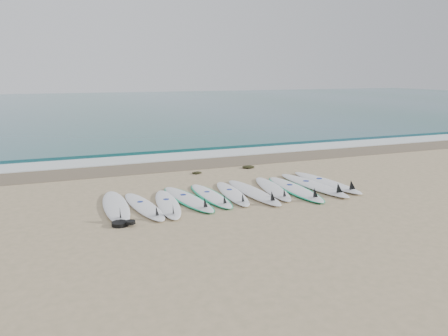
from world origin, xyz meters
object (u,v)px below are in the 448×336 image
object	(u,v)px
surfboard_5	(233,194)
surfboard_10	(327,182)
leash_coil	(122,224)
surfboard_0	(116,207)

from	to	relation	value
surfboard_5	surfboard_10	xyz separation A→B (m)	(2.85, 0.06, 0.01)
surfboard_10	leash_coil	distance (m)	5.92
surfboard_0	surfboard_10	bearing A→B (deg)	3.50
surfboard_0	leash_coil	distance (m)	1.16
surfboard_5	leash_coil	distance (m)	3.17
surfboard_5	surfboard_0	bearing A→B (deg)	-172.92
surfboard_0	surfboard_5	xyz separation A→B (m)	(2.88, 0.06, -0.01)
surfboard_5	surfboard_10	world-z (taller)	surfboard_10
surfboard_0	leash_coil	bearing A→B (deg)	-89.86
surfboard_5	surfboard_10	bearing A→B (deg)	7.06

